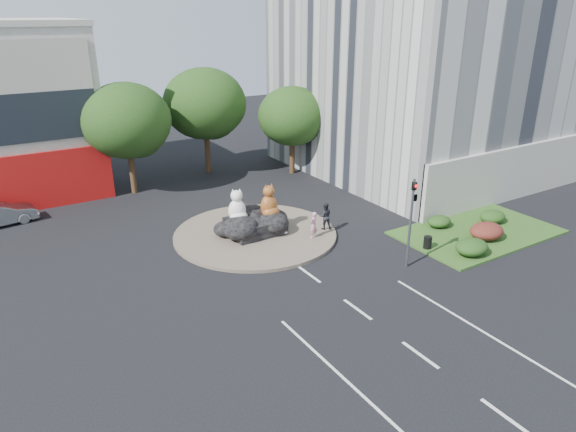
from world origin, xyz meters
The scene contains 20 objects.
ground centered at (0.00, 0.00, 0.00)m, with size 120.00×120.00×0.00m, color black.
roundabout_island centered at (0.00, 10.00, 0.10)m, with size 10.00×10.00×0.20m, color brown.
rock_plinth centered at (0.00, 10.00, 0.65)m, with size 3.20×2.60×0.90m, color black, non-canonical shape.
grass_verge centered at (12.00, 3.00, 0.06)m, with size 10.00×6.00×0.12m, color #29521B.
tree_left centered at (-3.93, 22.06, 5.25)m, with size 6.46×6.46×8.27m.
tree_mid centered at (3.07, 24.06, 5.56)m, with size 6.84×6.84×8.76m.
tree_right centered at (9.07, 20.06, 4.63)m, with size 5.70×5.70×7.30m.
hedge_near_green centered at (9.00, 1.00, 0.57)m, with size 2.00×1.60×0.90m, color #173611.
hedge_red centered at (11.50, 2.00, 0.61)m, with size 2.20×1.76×0.99m, color #511519.
hedge_mid_green centered at (14.00, 3.50, 0.53)m, with size 1.80×1.44×0.81m, color #173611.
hedge_back_green centered at (10.50, 4.80, 0.48)m, with size 1.60×1.28×0.72m, color #173611.
traffic_light centered at (5.10, 2.00, 3.62)m, with size 0.44×1.24×5.00m.
street_lamp centered at (12.82, 8.00, 4.55)m, with size 2.34×0.22×8.06m.
cat_white centered at (-1.05, 10.27, 2.13)m, with size 1.24×1.07×2.06m, color white, non-canonical shape.
cat_tabby centered at (0.95, 9.90, 2.16)m, with size 1.27×1.10×2.12m, color #BC6627, non-canonical shape.
kitten_calico centered at (-1.22, 8.99, 0.69)m, with size 0.59×0.51×0.98m, color silver, non-canonical shape.
kitten_white centered at (1.44, 8.91, 0.57)m, with size 0.44×0.38×0.73m, color silver, non-canonical shape.
pedestrian_pink centered at (2.65, 7.51, 1.02)m, with size 0.60×0.39×1.64m, color #CA829A.
pedestrian_dark centered at (4.00, 8.21, 1.05)m, with size 0.83×0.65×1.71m, color black.
litter_bin centered at (7.50, 2.91, 0.48)m, with size 0.47×0.47×0.73m, color black.
Camera 1 is at (-13.57, -15.75, 12.92)m, focal length 32.00 mm.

